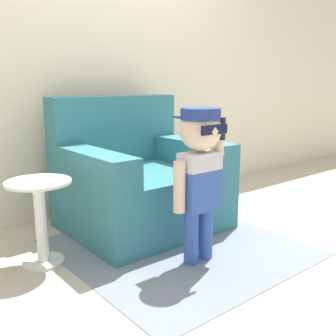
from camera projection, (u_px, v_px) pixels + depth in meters
ground_plane at (145, 224)px, 2.99m from camera, size 10.00×10.00×0.00m
wall_back at (100, 51)px, 3.16m from camera, size 10.00×0.05×2.60m
armchair at (139, 182)px, 2.89m from camera, size 1.05×0.91×0.95m
person_child at (200, 162)px, 2.24m from camera, size 0.37×0.28×0.91m
side_table at (40, 214)px, 2.27m from camera, size 0.37×0.37×0.51m
rug at (179, 247)px, 2.56m from camera, size 1.39×1.41×0.01m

